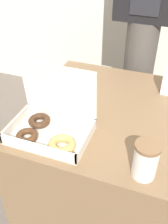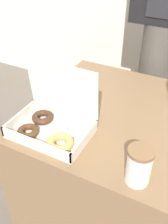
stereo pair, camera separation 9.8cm
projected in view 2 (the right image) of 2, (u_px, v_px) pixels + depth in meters
ground_plane at (120, 208)px, 1.59m from camera, size 14.00×14.00×0.00m
table at (125, 169)px, 1.38m from camera, size 0.93×0.82×0.70m
donut_box at (54, 123)px, 1.06m from camera, size 0.32×0.22×0.27m
coffee_cup at (139, 166)px, 0.84m from camera, size 0.09×0.09×0.14m
person_customer at (164, 16)px, 1.44m from camera, size 0.35×0.21×1.75m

